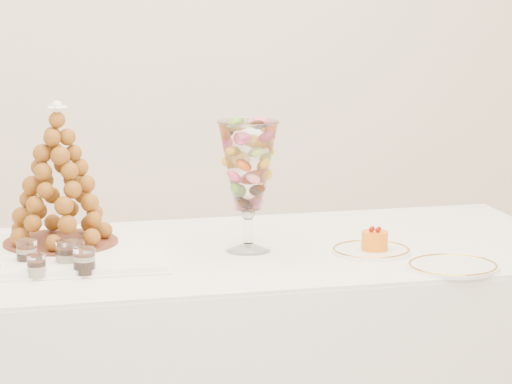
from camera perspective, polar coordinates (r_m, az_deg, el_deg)
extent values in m
cube|color=white|center=(5.21, -4.64, 8.01)|extent=(4.50, 0.04, 2.80)
cube|color=white|center=(1.29, 11.11, -1.01)|extent=(4.50, 0.04, 2.80)
cube|color=white|center=(3.42, -3.38, -2.96)|extent=(2.27, 1.04, 0.01)
cube|color=white|center=(3.40, -9.61, -2.94)|extent=(0.60, 0.46, 0.02)
cylinder|color=white|center=(3.44, -0.37, -2.60)|extent=(0.13, 0.13, 0.02)
cylinder|color=white|center=(3.43, -0.37, -1.70)|extent=(0.03, 0.03, 0.09)
sphere|color=white|center=(3.42, -0.37, -0.97)|extent=(0.04, 0.04, 0.04)
cylinder|color=white|center=(3.43, 5.44, -2.78)|extent=(0.22, 0.22, 0.01)
cylinder|color=white|center=(3.29, 9.24, -3.49)|extent=(0.24, 0.24, 0.01)
cylinder|color=white|center=(3.31, -10.72, -2.87)|extent=(0.07, 0.07, 0.08)
cylinder|color=white|center=(3.27, -8.91, -2.94)|extent=(0.07, 0.07, 0.08)
cylinder|color=white|center=(3.28, -8.52, -2.91)|extent=(0.06, 0.06, 0.07)
cylinder|color=white|center=(3.18, -10.29, -3.48)|extent=(0.05, 0.05, 0.07)
cylinder|color=white|center=(3.19, -8.08, -3.27)|extent=(0.06, 0.06, 0.08)
cylinder|color=brown|center=(3.49, -9.17, -2.33)|extent=(0.32, 0.32, 0.01)
cone|color=brown|center=(3.45, -9.27, 0.87)|extent=(0.30, 0.30, 0.39)
sphere|color=white|center=(3.42, -9.36, 3.91)|extent=(0.04, 0.04, 0.04)
cylinder|color=orange|center=(3.42, 5.61, -2.29)|extent=(0.08, 0.08, 0.05)
sphere|color=maroon|center=(3.42, 5.81, -1.73)|extent=(0.01, 0.01, 0.01)
sphere|color=maroon|center=(3.42, 5.50, -1.71)|extent=(0.01, 0.01, 0.01)
sphere|color=maroon|center=(3.40, 5.43, -1.77)|extent=(0.01, 0.01, 0.01)
sphere|color=maroon|center=(3.40, 5.74, -1.79)|extent=(0.01, 0.01, 0.01)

